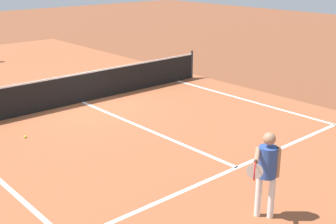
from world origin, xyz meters
name	(u,v)px	position (x,y,z in m)	size (l,w,h in m)	color
ground_plane	(83,102)	(0.00, 0.00, 0.00)	(60.00, 60.00, 0.00)	brown
court_surface_inbounds	(83,102)	(0.00, 0.00, 0.00)	(10.62, 24.40, 0.00)	#9E5433
line_sideline_right	(320,120)	(4.11, -5.95, 0.00)	(0.10, 11.89, 0.01)	white
line_service_near	(237,167)	(0.00, -6.40, 0.00)	(8.22, 0.10, 0.01)	white
line_center_service	(145,129)	(0.00, -3.20, 0.00)	(0.10, 6.40, 0.01)	white
net	(82,87)	(0.00, 0.00, 0.49)	(9.78, 0.09, 1.07)	#33383D
player_near	(267,167)	(-1.19, -8.00, 0.97)	(1.10, 0.63, 1.57)	white
tennis_ball_near_net	(25,137)	(-2.71, -1.72, 0.03)	(0.07, 0.07, 0.07)	#CCE033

